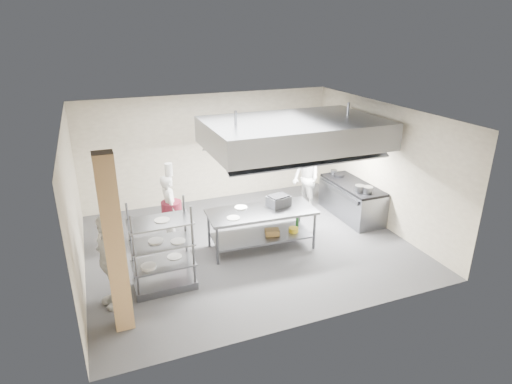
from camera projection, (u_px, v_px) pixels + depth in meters
name	position (u px, v px, depth m)	size (l,w,h in m)	color
floor	(248.00, 244.00, 9.81)	(7.00, 7.00, 0.00)	#38383A
ceiling	(246.00, 114.00, 8.71)	(7.00, 7.00, 0.00)	silver
wall_back	(209.00, 148.00, 11.86)	(7.00, 7.00, 0.00)	tan
wall_left	(73.00, 206.00, 8.06)	(6.00, 6.00, 0.00)	tan
wall_right	(381.00, 165.00, 10.45)	(6.00, 6.00, 0.00)	tan
column	(115.00, 246.00, 6.62)	(0.30, 0.30, 3.00)	#DEAC72
exhaust_hood	(294.00, 133.00, 9.72)	(4.00, 2.50, 0.60)	gray
hood_strip_a	(257.00, 150.00, 9.53)	(1.60, 0.12, 0.04)	white
hood_strip_b	(328.00, 143.00, 10.15)	(1.60, 0.12, 0.04)	white
wall_shelf	(271.00, 143.00, 12.33)	(1.50, 0.28, 0.04)	gray
island	(261.00, 229.00, 9.50)	(2.36, 0.98, 0.91)	gray
island_worktop	(261.00, 212.00, 9.35)	(2.36, 0.98, 0.06)	gray
island_undershelf	(261.00, 235.00, 9.56)	(2.17, 0.89, 0.04)	slate
pass_rack	(162.00, 247.00, 7.90)	(1.14, 0.67, 1.71)	slate
cooking_range	(351.00, 201.00, 11.14)	(0.80, 2.00, 0.84)	slate
range_top	(353.00, 184.00, 10.97)	(0.78, 1.96, 0.06)	black
chef_head	(170.00, 209.00, 9.62)	(0.60, 0.39, 1.64)	white
chef_line	(306.00, 179.00, 11.44)	(0.82, 0.64, 1.68)	white
chef_plating	(110.00, 261.00, 7.41)	(1.03, 0.43, 1.76)	white
griddle	(279.00, 201.00, 9.53)	(0.46, 0.36, 0.23)	slate
wicker_basket	(272.00, 232.00, 9.52)	(0.31, 0.21, 0.14)	olive
stockpot	(360.00, 189.00, 10.38)	(0.24, 0.24, 0.16)	gray
plate_stack	(163.00, 262.00, 8.01)	(0.28, 0.28, 0.05)	white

